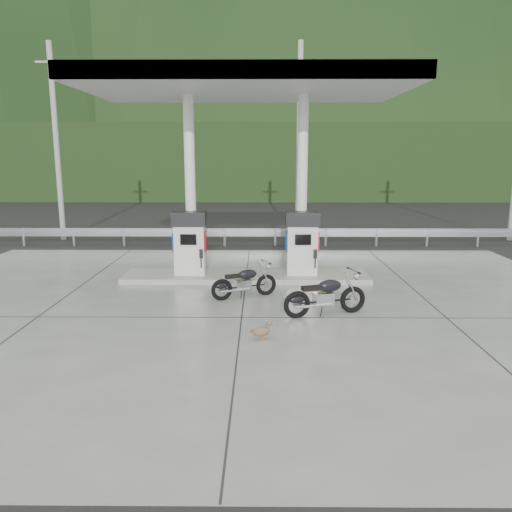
{
  "coord_description": "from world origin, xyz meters",
  "views": [
    {
      "loc": [
        0.4,
        -11.47,
        3.5
      ],
      "look_at": [
        0.3,
        1.0,
        1.0
      ],
      "focal_mm": 35.0,
      "sensor_mm": 36.0,
      "label": 1
    }
  ],
  "objects_px": {
    "motorcycle_right": "(325,296)",
    "duck": "(261,332)",
    "motorcycle_left": "(244,283)",
    "gas_pump_left": "(190,243)",
    "gas_pump_right": "(302,243)"
  },
  "relations": [
    {
      "from": "motorcycle_left",
      "to": "duck",
      "type": "relative_size",
      "value": 3.8
    },
    {
      "from": "gas_pump_right",
      "to": "duck",
      "type": "relative_size",
      "value": 4.21
    },
    {
      "from": "gas_pump_right",
      "to": "duck",
      "type": "height_order",
      "value": "gas_pump_right"
    },
    {
      "from": "gas_pump_left",
      "to": "motorcycle_right",
      "type": "height_order",
      "value": "gas_pump_left"
    },
    {
      "from": "duck",
      "to": "motorcycle_left",
      "type": "bearing_deg",
      "value": 79.55
    },
    {
      "from": "motorcycle_left",
      "to": "duck",
      "type": "xyz_separation_m",
      "value": [
        0.42,
        -2.92,
        -0.23
      ]
    },
    {
      "from": "gas_pump_right",
      "to": "motorcycle_right",
      "type": "distance_m",
      "value": 3.37
    },
    {
      "from": "gas_pump_left",
      "to": "duck",
      "type": "distance_m",
      "value": 5.32
    },
    {
      "from": "gas_pump_left",
      "to": "duck",
      "type": "xyz_separation_m",
      "value": [
        2.03,
        -4.84,
        -0.9
      ]
    },
    {
      "from": "motorcycle_right",
      "to": "duck",
      "type": "bearing_deg",
      "value": -150.34
    },
    {
      "from": "motorcycle_right",
      "to": "duck",
      "type": "height_order",
      "value": "motorcycle_right"
    },
    {
      "from": "gas_pump_right",
      "to": "motorcycle_right",
      "type": "height_order",
      "value": "gas_pump_right"
    },
    {
      "from": "gas_pump_left",
      "to": "duck",
      "type": "relative_size",
      "value": 4.21
    },
    {
      "from": "gas_pump_right",
      "to": "duck",
      "type": "bearing_deg",
      "value": -103.57
    },
    {
      "from": "motorcycle_left",
      "to": "duck",
      "type": "distance_m",
      "value": 2.96
    }
  ]
}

